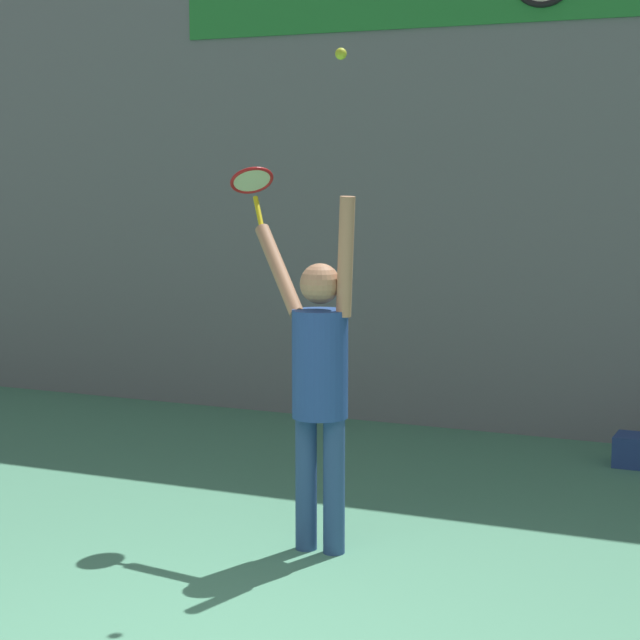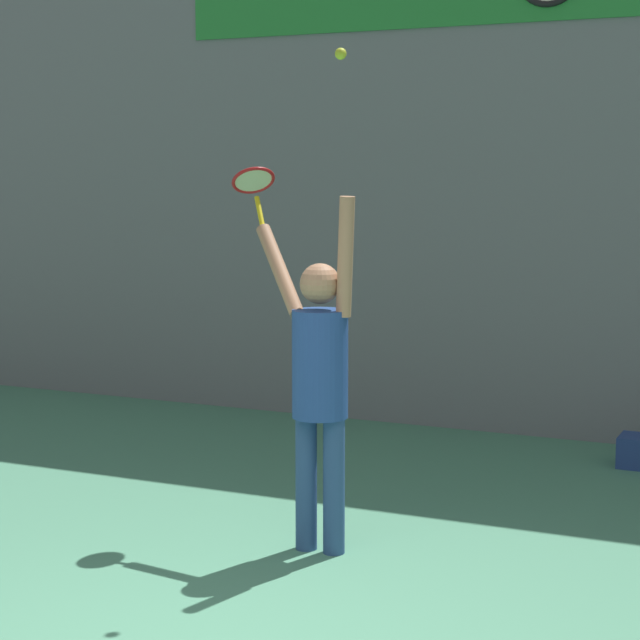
# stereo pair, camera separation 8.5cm
# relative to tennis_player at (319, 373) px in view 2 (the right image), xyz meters

# --- Properties ---
(back_wall) EXTENTS (18.00, 0.10, 5.00)m
(back_wall) POSITION_rel_tennis_player_xyz_m (0.22, 3.59, 1.42)
(back_wall) COLOR slate
(back_wall) RESTS_ON ground_plane
(tennis_player) EXTENTS (0.84, 0.54, 2.13)m
(tennis_player) POSITION_rel_tennis_player_xyz_m (0.00, 0.00, 0.00)
(tennis_player) COLOR #2D4C7F
(tennis_player) RESTS_ON ground_plane
(tennis_racket) EXTENTS (0.37, 0.37, 0.40)m
(tennis_racket) POSITION_rel_tennis_player_xyz_m (-0.67, 0.46, 1.11)
(tennis_racket) COLOR yellow
(tennis_ball) EXTENTS (0.07, 0.07, 0.07)m
(tennis_ball) POSITION_rel_tennis_player_xyz_m (0.16, -0.05, 1.84)
(tennis_ball) COLOR #CCDB2D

